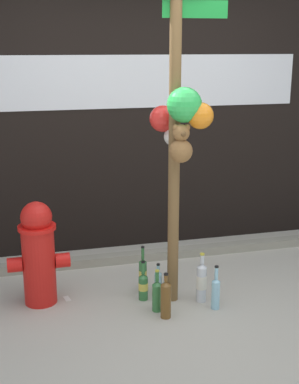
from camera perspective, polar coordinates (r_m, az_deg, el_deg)
The scene contains 13 objects.
ground_plane at distance 3.94m, azimuth 5.29°, elevation -14.44°, with size 14.00×14.00×0.00m, color #ADA899.
building_wall at distance 5.16m, azimuth -1.12°, elevation 11.42°, with size 10.00×0.21×3.18m.
curb_strip at distance 5.05m, azimuth 0.30°, elevation -6.84°, with size 8.00×0.12×0.08m, color gray.
memorial_post at distance 3.86m, azimuth 3.18°, elevation 9.94°, with size 0.60×0.50×2.64m.
fire_hydrant at distance 4.19m, azimuth -11.93°, elevation -6.46°, with size 0.48×0.29×0.83m.
bottle_0 at distance 4.31m, azimuth 0.94°, elevation -9.81°, with size 0.06×0.06×0.28m.
bottle_1 at distance 4.38m, azimuth -0.73°, elevation -8.90°, with size 0.07×0.07×0.39m.
bottle_2 at distance 4.09m, azimuth 0.82°, elevation -11.07°, with size 0.08×0.08×0.34m.
bottle_3 at distance 3.99m, azimuth 1.77°, elevation -11.45°, with size 0.08×0.08×0.36m.
bottle_4 at distance 4.15m, azimuth 7.17°, elevation -10.68°, with size 0.07×0.07×0.35m.
bottle_5 at distance 4.26m, azimuth -0.68°, elevation -10.08°, with size 0.08×0.08×0.33m.
bottle_6 at distance 4.23m, azimuth 5.65°, elevation -9.61°, with size 0.08×0.08×0.41m.
litter_0 at distance 4.37m, azimuth -8.91°, elevation -11.30°, with size 0.09×0.04×0.01m, color silver.
Camera 1 is at (-1.18, -3.20, 1.97)m, focal length 49.33 mm.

